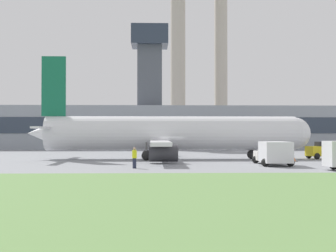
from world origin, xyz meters
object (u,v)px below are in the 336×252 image
at_px(pushback_tug, 322,151).
at_px(ground_crew_person, 134,158).
at_px(baggage_truck, 273,153).
at_px(airplane, 168,134).

relative_size(pushback_tug, ground_crew_person, 2.10).
distance_m(baggage_truck, ground_crew_person, 12.70).
distance_m(airplane, pushback_tug, 17.39).
bearing_deg(baggage_truck, airplane, 131.75).
bearing_deg(pushback_tug, ground_crew_person, -146.32).
relative_size(pushback_tug, baggage_truck, 0.55).
height_order(airplane, baggage_truck, airplane).
xyz_separation_m(pushback_tug, ground_crew_person, (-20.43, -13.62, 0.03)).
bearing_deg(airplane, pushback_tug, 0.37).
height_order(airplane, ground_crew_person, airplane).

